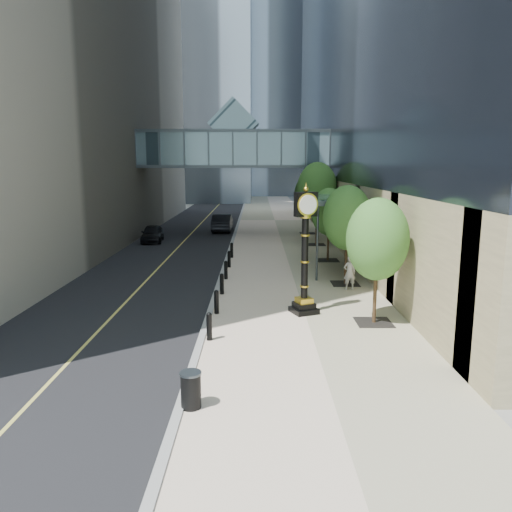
# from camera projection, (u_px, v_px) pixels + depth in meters

# --- Properties ---
(ground) EXTENTS (320.00, 320.00, 0.00)m
(ground) POSITION_uv_depth(u_px,v_px,m) (287.00, 352.00, 16.73)
(ground) COLOR gray
(ground) RESTS_ON ground
(road) EXTENTS (8.00, 180.00, 0.02)m
(road) POSITION_uv_depth(u_px,v_px,m) (204.00, 221.00, 56.09)
(road) COLOR black
(road) RESTS_ON ground
(sidewalk) EXTENTS (8.00, 180.00, 0.06)m
(sidewalk) POSITION_uv_depth(u_px,v_px,m) (275.00, 220.00, 56.07)
(sidewalk) COLOR beige
(sidewalk) RESTS_ON ground
(curb) EXTENTS (0.25, 180.00, 0.07)m
(curb) POSITION_uv_depth(u_px,v_px,m) (239.00, 220.00, 56.07)
(curb) COLOR gray
(curb) RESTS_ON ground
(distant_tower_c) EXTENTS (22.00, 22.00, 65.00)m
(distant_tower_c) POSITION_uv_depth(u_px,v_px,m) (238.00, 62.00, 128.92)
(distant_tower_c) COLOR #A4B8CF
(distant_tower_c) RESTS_ON ground
(skywalk) EXTENTS (17.00, 4.20, 5.80)m
(skywalk) POSITION_uv_depth(u_px,v_px,m) (234.00, 147.00, 42.89)
(skywalk) COLOR slate
(skywalk) RESTS_ON ground
(entrance_canopy) EXTENTS (3.00, 8.00, 4.38)m
(entrance_canopy) POSITION_uv_depth(u_px,v_px,m) (332.00, 199.00, 29.74)
(entrance_canopy) COLOR #383F44
(entrance_canopy) RESTS_ON ground
(bollard_row) EXTENTS (0.20, 16.20, 0.90)m
(bollard_row) POSITION_uv_depth(u_px,v_px,m) (224.00, 278.00, 25.50)
(bollard_row) COLOR black
(bollard_row) RESTS_ON sidewalk
(street_trees) EXTENTS (3.09, 28.47, 6.35)m
(street_trees) POSITION_uv_depth(u_px,v_px,m) (326.00, 202.00, 33.20)
(street_trees) COLOR black
(street_trees) RESTS_ON sidewalk
(street_clock) EXTENTS (1.29, 1.29, 5.27)m
(street_clock) POSITION_uv_depth(u_px,v_px,m) (305.00, 259.00, 20.55)
(street_clock) COLOR black
(street_clock) RESTS_ON sidewalk
(trash_bin) EXTENTS (0.57, 0.57, 0.90)m
(trash_bin) POSITION_uv_depth(u_px,v_px,m) (191.00, 391.00, 12.71)
(trash_bin) COLOR black
(trash_bin) RESTS_ON sidewalk
(pedestrian) EXTENTS (0.67, 0.48, 1.72)m
(pedestrian) POSITION_uv_depth(u_px,v_px,m) (350.00, 273.00, 24.75)
(pedestrian) COLOR #B5B0A6
(pedestrian) RESTS_ON sidewalk
(car_near) EXTENTS (2.00, 4.17, 1.37)m
(car_near) POSITION_uv_depth(u_px,v_px,m) (152.00, 233.00, 40.45)
(car_near) COLOR black
(car_near) RESTS_ON road
(car_far) EXTENTS (1.78, 4.94, 1.62)m
(car_far) POSITION_uv_depth(u_px,v_px,m) (222.00, 223.00, 46.92)
(car_far) COLOR black
(car_far) RESTS_ON road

